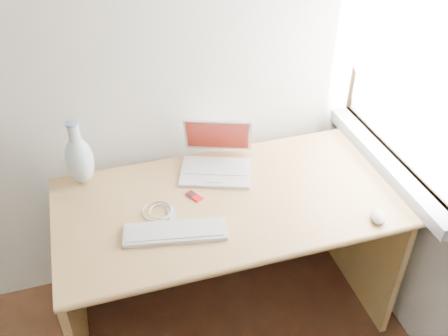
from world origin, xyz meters
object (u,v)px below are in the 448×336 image
object	(u,v)px
desk	(222,223)
vase	(79,158)
laptop	(213,160)
external_keyboard	(175,232)

from	to	relation	value
desk	vase	bearing A→B (deg)	159.38
desk	laptop	distance (m)	0.30
laptop	external_keyboard	size ratio (longest dim) A/B	0.88
laptop	vase	xyz separation A→B (m)	(-0.57, 0.08, 0.07)
external_keyboard	vase	distance (m)	0.55
desk	external_keyboard	size ratio (longest dim) A/B	3.47
external_keyboard	laptop	bearing A→B (deg)	65.55
laptop	vase	distance (m)	0.58
vase	laptop	bearing A→B (deg)	-7.53
external_keyboard	desk	bearing A→B (deg)	52.14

